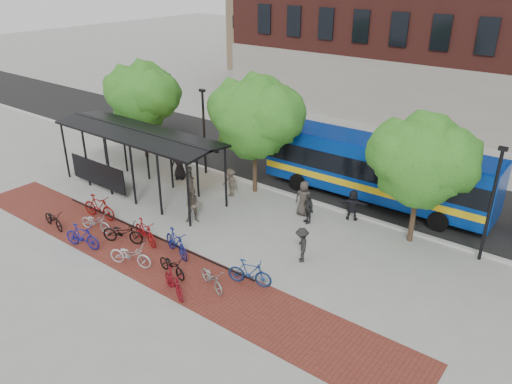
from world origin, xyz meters
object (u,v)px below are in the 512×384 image
Objects in this scene: lamp_post_left at (204,129)px; bike_2 at (96,222)px; bike_5 at (145,232)px; tree_b at (257,114)px; bike_3 at (82,236)px; bike_4 at (123,232)px; bike_6 at (130,255)px; pedestrian_3 at (231,182)px; bike_7 at (176,243)px; bike_11 at (250,273)px; bus at (376,167)px; bike_0 at (53,219)px; pedestrian_0 at (179,164)px; bike_8 at (172,265)px; pedestrian_5 at (353,205)px; tree_c at (424,158)px; pedestrian_8 at (193,206)px; bike_9 at (174,282)px; bike_10 at (212,278)px; pedestrian_9 at (302,245)px; bike_1 at (99,207)px; bus_shelter at (136,139)px; pedestrian_6 at (304,198)px; tree_a at (142,93)px; pedestrian_1 at (191,181)px.

bike_2 is at bearing -84.77° from lamp_post_left.
tree_b is at bearing 8.80° from bike_5.
bike_4 is at bearing -51.33° from bike_3.
bike_5 is 0.96× the size of bike_6.
tree_b is 3.98m from pedestrian_3.
bike_11 is (3.91, 0.19, -0.04)m from bike_7.
bus is 6.71× the size of bike_11.
bike_7 is (6.47, 1.86, 0.14)m from bike_0.
lamp_post_left is 4.19m from pedestrian_3.
bike_5 is at bearing -86.17° from pedestrian_0.
bike_7 reaches higher than bike_8.
pedestrian_5 is at bearing 1.93° from tree_b.
pedestrian_0 is (-13.69, -1.33, -3.11)m from tree_c.
bike_5 is at bearing -121.64° from bus.
pedestrian_8 reaches higher than pedestrian_3.
pedestrian_3 is at bearing -25.72° from lamp_post_left.
bike_9 is (4.68, -1.34, 0.01)m from bike_4.
pedestrian_9 is (1.72, 3.77, 0.34)m from bike_10.
pedestrian_0 is (-7.96, 8.18, 0.42)m from bike_9.
bike_3 is at bearing -95.58° from pedestrian_9.
bike_1 reaches higher than bike_5.
bike_9 is at bearing -122.43° from bike_8.
lamp_post_left reaches higher than bike_4.
bus_shelter is 5.42× the size of bike_4.
pedestrian_6 is at bearing -119.24° from bus.
tree_b is at bearing 27.50° from bike_7.
tree_b is at bearing 36.21° from bus_shelter.
tree_a reaches higher than bus.
bike_11 is (10.38, 2.05, 0.10)m from bike_0.
bike_8 is 1.06× the size of pedestrian_5.
bike_6 is at bearing 39.55° from pedestrian_5.
bus is at bearing 31.80° from bus_shelter.
bike_8 is at bearing 97.84° from bike_11.
bike_3 is at bearing 111.98° from bike_9.
bus_shelter is 1.79× the size of tree_c.
pedestrian_5 is at bearing -22.13° from bike_11.
bike_2 is at bearing 79.39° from bike_11.
bike_6 is 7.22m from pedestrian_9.
tree_c is 13.16m from lamp_post_left.
tree_b is 4.11× the size of pedestrian_5.
pedestrian_0 is (0.50, 7.96, 0.50)m from bike_0.
lamp_post_left reaches higher than bike_0.
pedestrian_1 reaches higher than pedestrian_3.
bike_8 is (11.25, -8.63, -3.80)m from tree_a.
bus_shelter is 5.45m from bike_2.
bike_7 is 1.55m from bike_8.
tree_a is 3.15× the size of bike_6.
pedestrian_0 is (-5.07, 7.88, 0.43)m from bike_6.
bike_2 is 7.46m from bike_10.
bike_3 is 2.89m from bike_6.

